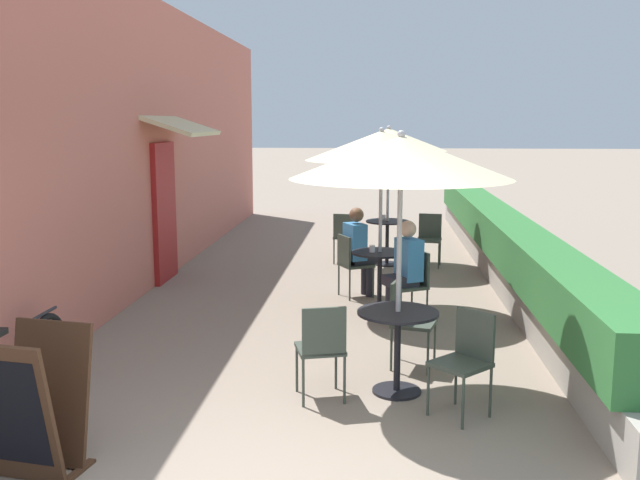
# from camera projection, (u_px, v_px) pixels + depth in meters

# --- Properties ---
(cafe_facade_wall) EXTENTS (0.98, 14.38, 4.20)m
(cafe_facade_wall) POSITION_uv_depth(u_px,v_px,m) (164.00, 142.00, 11.22)
(cafe_facade_wall) COLOR #C66B5B
(cafe_facade_wall) RESTS_ON ground_plane
(planter_hedge) EXTENTS (0.60, 13.38, 1.01)m
(planter_hedge) POSITION_uv_depth(u_px,v_px,m) (500.00, 243.00, 11.09)
(planter_hedge) COLOR gray
(planter_hedge) RESTS_ON ground_plane
(patio_table_near) EXTENTS (0.73, 0.73, 0.75)m
(patio_table_near) POSITION_uv_depth(u_px,v_px,m) (398.00, 336.00, 6.35)
(patio_table_near) COLOR black
(patio_table_near) RESTS_ON ground_plane
(patio_umbrella_near) EXTENTS (1.93, 1.93, 2.34)m
(patio_umbrella_near) POSITION_uv_depth(u_px,v_px,m) (401.00, 158.00, 6.09)
(patio_umbrella_near) COLOR #B7B7BC
(patio_umbrella_near) RESTS_ON ground_plane
(cafe_chair_near_left) EXTENTS (0.57, 0.57, 0.87)m
(cafe_chair_near_left) POSITION_uv_depth(u_px,v_px,m) (466.00, 355.00, 5.87)
(cafe_chair_near_left) COLOR #384238
(cafe_chair_near_left) RESTS_ON ground_plane
(cafe_chair_near_right) EXTENTS (0.49, 0.49, 0.87)m
(cafe_chair_near_right) POSITION_uv_depth(u_px,v_px,m) (406.00, 316.00, 7.03)
(cafe_chair_near_right) COLOR #384238
(cafe_chair_near_right) RESTS_ON ground_plane
(cafe_chair_near_back) EXTENTS (0.49, 0.49, 0.87)m
(cafe_chair_near_back) POSITION_uv_depth(u_px,v_px,m) (322.00, 344.00, 6.15)
(cafe_chair_near_back) COLOR #384238
(cafe_chair_near_back) RESTS_ON ground_plane
(patio_table_mid) EXTENTS (0.73, 0.73, 0.75)m
(patio_table_mid) POSITION_uv_depth(u_px,v_px,m) (380.00, 269.00, 9.21)
(patio_table_mid) COLOR black
(patio_table_mid) RESTS_ON ground_plane
(patio_umbrella_mid) EXTENTS (1.93, 1.93, 2.34)m
(patio_umbrella_mid) POSITION_uv_depth(u_px,v_px,m) (381.00, 146.00, 8.95)
(patio_umbrella_mid) COLOR #B7B7BC
(patio_umbrella_mid) RESTS_ON ground_plane
(cafe_chair_mid_left) EXTENTS (0.54, 0.54, 0.87)m
(cafe_chair_mid_left) POSITION_uv_depth(u_px,v_px,m) (412.00, 280.00, 8.60)
(cafe_chair_mid_left) COLOR #384238
(cafe_chair_mid_left) RESTS_ON ground_plane
(seated_patron_mid_left) EXTENTS (0.50, 0.47, 1.25)m
(seated_patron_mid_left) POSITION_uv_depth(u_px,v_px,m) (405.00, 267.00, 8.53)
(seated_patron_mid_left) COLOR #23232D
(seated_patron_mid_left) RESTS_ON ground_plane
(cafe_chair_mid_right) EXTENTS (0.54, 0.54, 0.87)m
(cafe_chair_mid_right) POSITION_uv_depth(u_px,v_px,m) (351.00, 261.00, 9.82)
(cafe_chair_mid_right) COLOR #384238
(cafe_chair_mid_right) RESTS_ON ground_plane
(seated_patron_mid_right) EXTENTS (0.50, 0.47, 1.25)m
(seated_patron_mid_right) POSITION_uv_depth(u_px,v_px,m) (358.00, 248.00, 9.83)
(seated_patron_mid_right) COLOR #23232D
(seated_patron_mid_right) RESTS_ON ground_plane
(coffee_cup_mid) EXTENTS (0.07, 0.07, 0.09)m
(coffee_cup_mid) POSITION_uv_depth(u_px,v_px,m) (372.00, 249.00, 9.14)
(coffee_cup_mid) COLOR white
(coffee_cup_mid) RESTS_ON patio_table_mid
(patio_table_far) EXTENTS (0.73, 0.73, 0.75)m
(patio_table_far) POSITION_uv_depth(u_px,v_px,m) (387.00, 234.00, 12.05)
(patio_table_far) COLOR black
(patio_table_far) RESTS_ON ground_plane
(patio_umbrella_far) EXTENTS (1.93, 1.93, 2.34)m
(patio_umbrella_far) POSITION_uv_depth(u_px,v_px,m) (389.00, 140.00, 11.79)
(patio_umbrella_far) COLOR #B7B7BC
(patio_umbrella_far) RESTS_ON ground_plane
(cafe_chair_far_left) EXTENTS (0.45, 0.45, 0.87)m
(cafe_chair_far_left) POSITION_uv_depth(u_px,v_px,m) (346.00, 234.00, 12.14)
(cafe_chair_far_left) COLOR #384238
(cafe_chair_far_left) RESTS_ON ground_plane
(cafe_chair_far_right) EXTENTS (0.45, 0.45, 0.87)m
(cafe_chair_far_right) POSITION_uv_depth(u_px,v_px,m) (429.00, 235.00, 11.97)
(cafe_chair_far_right) COLOR #384238
(cafe_chair_far_right) RESTS_ON ground_plane
(coffee_cup_far) EXTENTS (0.07, 0.07, 0.09)m
(coffee_cup_far) POSITION_uv_depth(u_px,v_px,m) (384.00, 217.00, 12.08)
(coffee_cup_far) COLOR white
(coffee_cup_far) RESTS_ON patio_table_far
(bicycle_leaning) EXTENTS (0.11, 1.74, 0.76)m
(bicycle_leaning) POSITION_uv_depth(u_px,v_px,m) (17.00, 367.00, 6.06)
(bicycle_leaning) COLOR black
(bicycle_leaning) RESTS_ON ground_plane
(menu_board) EXTENTS (0.71, 0.73, 1.02)m
(menu_board) POSITION_uv_depth(u_px,v_px,m) (32.00, 404.00, 4.88)
(menu_board) COLOR #422819
(menu_board) RESTS_ON ground_plane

